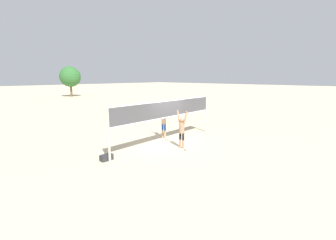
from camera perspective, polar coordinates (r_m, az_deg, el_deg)
ground_plane at (r=12.74m, az=-0.00°, el=-5.95°), size 200.00×200.00×0.00m
volleyball_net at (r=12.34m, az=-0.00°, el=1.97°), size 7.70×0.11×2.45m
player_spiker at (r=11.71m, az=3.52°, el=-2.21°), size 0.28×0.69×2.00m
player_blocker at (r=13.58m, az=-1.09°, el=0.11°), size 0.28×0.71×2.18m
volleyball at (r=11.57m, az=4.73°, el=-7.21°), size 0.21×0.21×0.21m
gear_bag at (r=10.60m, az=-15.35°, el=-9.14°), size 0.56×0.31×0.27m
tree_right_cluster at (r=46.28m, az=-23.60°, el=10.03°), size 3.76×3.76×5.59m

